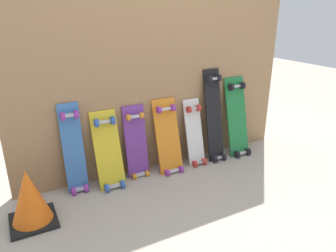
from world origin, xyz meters
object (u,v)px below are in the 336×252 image
(skateboard_purple, at_px, (136,145))
(skateboard_white, at_px, (195,136))
(skateboard_blue, at_px, (74,153))
(skateboard_green, at_px, (237,120))
(skateboard_black, at_px, (214,119))
(traffic_cone, at_px, (29,198))
(skateboard_yellow, at_px, (109,154))
(skateboard_orange, at_px, (168,140))

(skateboard_purple, relative_size, skateboard_white, 1.03)
(skateboard_blue, relative_size, skateboard_green, 0.95)
(skateboard_black, bearing_deg, traffic_cone, -171.40)
(skateboard_blue, distance_m, skateboard_white, 1.11)
(skateboard_purple, height_order, skateboard_green, skateboard_green)
(skateboard_purple, distance_m, skateboard_black, 0.80)
(skateboard_purple, relative_size, skateboard_green, 0.84)
(traffic_cone, bearing_deg, skateboard_yellow, 20.85)
(skateboard_blue, bearing_deg, skateboard_yellow, -10.32)
(skateboard_yellow, bearing_deg, skateboard_orange, 0.45)
(skateboard_blue, relative_size, skateboard_purple, 1.12)
(traffic_cone, bearing_deg, skateboard_white, 9.92)
(skateboard_white, relative_size, skateboard_green, 0.82)
(skateboard_black, bearing_deg, skateboard_blue, 178.52)
(skateboard_orange, distance_m, skateboard_white, 0.29)
(traffic_cone, bearing_deg, skateboard_purple, 18.04)
(skateboard_blue, bearing_deg, skateboard_green, -1.69)
(skateboard_yellow, relative_size, skateboard_green, 0.83)
(skateboard_green, xyz_separation_m, traffic_cone, (-1.96, -0.24, -0.15))
(skateboard_orange, bearing_deg, traffic_cone, -168.30)
(skateboard_purple, xyz_separation_m, skateboard_green, (1.06, -0.05, 0.07))
(skateboard_yellow, relative_size, skateboard_white, 1.02)
(skateboard_yellow, relative_size, skateboard_black, 0.74)
(skateboard_green, bearing_deg, skateboard_blue, 178.31)
(skateboard_purple, xyz_separation_m, skateboard_black, (0.79, -0.04, 0.12))
(skateboard_black, xyz_separation_m, traffic_cone, (-1.69, -0.26, -0.20))
(skateboard_white, bearing_deg, traffic_cone, -170.08)
(skateboard_orange, xyz_separation_m, skateboard_black, (0.50, 0.01, 0.11))
(skateboard_orange, height_order, skateboard_green, skateboard_green)
(skateboard_blue, distance_m, skateboard_yellow, 0.27)
(skateboard_white, xyz_separation_m, skateboard_black, (0.21, -0.00, 0.13))
(skateboard_yellow, xyz_separation_m, skateboard_black, (1.06, 0.01, 0.12))
(skateboard_white, relative_size, traffic_cone, 1.67)
(skateboard_green, bearing_deg, skateboard_black, 177.29)
(skateboard_orange, bearing_deg, skateboard_white, 2.38)
(skateboard_blue, xyz_separation_m, skateboard_white, (1.10, -0.03, -0.06))
(skateboard_purple, relative_size, skateboard_orange, 0.97)
(skateboard_blue, height_order, skateboard_orange, skateboard_blue)
(skateboard_blue, distance_m, skateboard_black, 1.32)
(traffic_cone, bearing_deg, skateboard_blue, 37.92)
(skateboard_white, relative_size, skateboard_black, 0.73)
(skateboard_yellow, bearing_deg, traffic_cone, -159.15)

